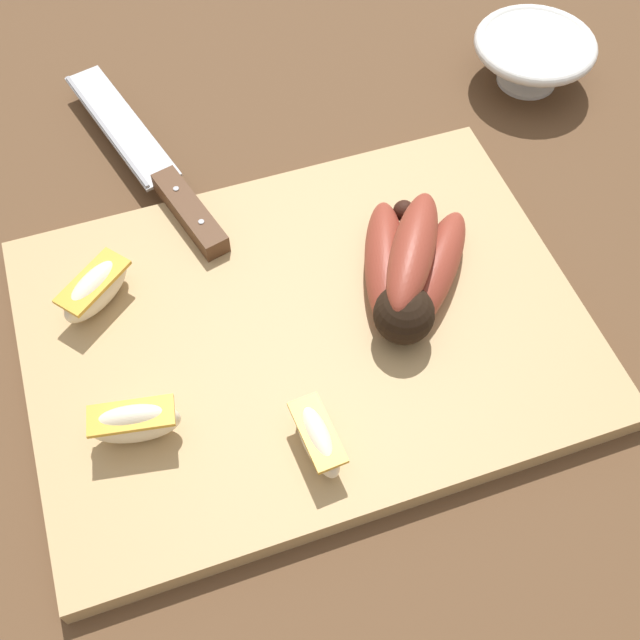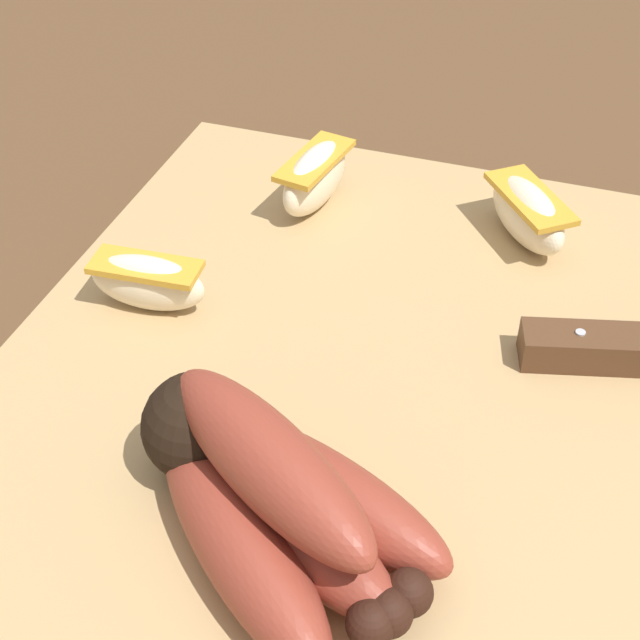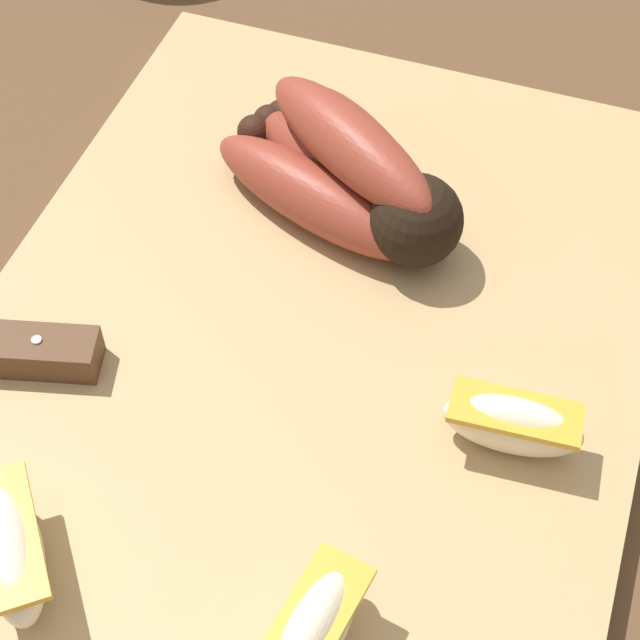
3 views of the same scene
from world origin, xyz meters
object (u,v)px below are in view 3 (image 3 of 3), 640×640
at_px(apple_wedge_near, 311,635).
at_px(apple_wedge_far, 513,424).
at_px(apple_wedge_middle, 10,548).
at_px(banana_bunch, 352,176).

bearing_deg(apple_wedge_near, apple_wedge_far, -23.29).
distance_m(apple_wedge_near, apple_wedge_far, 0.13).
bearing_deg(apple_wedge_near, apple_wedge_middle, 92.41).
height_order(banana_bunch, apple_wedge_near, banana_bunch).
bearing_deg(banana_bunch, apple_wedge_near, -165.52).
bearing_deg(apple_wedge_middle, apple_wedge_far, -54.98).
relative_size(apple_wedge_near, apple_wedge_far, 1.08).
xyz_separation_m(apple_wedge_near, apple_wedge_middle, (-0.01, 0.13, -0.00)).
bearing_deg(apple_wedge_far, apple_wedge_near, 156.71).
distance_m(banana_bunch, apple_wedge_middle, 0.25).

